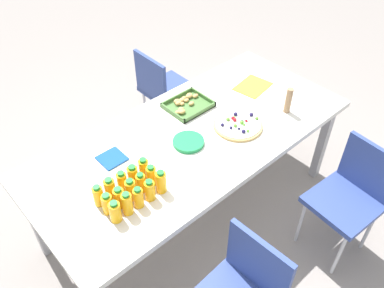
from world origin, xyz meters
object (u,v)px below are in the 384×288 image
object	(u,v)px
juice_bottle_1	(127,204)
plate_stack	(188,142)
juice_bottle_5	(107,204)
juice_bottle_9	(151,176)
chair_near_right	(352,193)
juice_bottle_7	(131,190)
juice_bottle_12	(122,182)
juice_bottle_3	(150,190)
party_table	(193,142)
juice_bottle_6	(119,198)
snack_tray	(187,104)
juice_bottle_2	(138,198)
juice_bottle_11	(110,189)
juice_bottle_14	(144,169)
chair_far_right	(162,87)
juice_bottle_0	(115,212)
juice_bottle_4	(161,182)
juice_bottle_8	(141,183)
juice_bottle_10	(98,196)
napkin_stack	(112,158)
fruit_pizza	(238,125)
cardboard_tube	(288,100)
juice_bottle_13	(133,176)
paper_folder	(253,86)

from	to	relation	value
juice_bottle_1	plate_stack	xyz separation A→B (m)	(0.60, 0.19, -0.06)
juice_bottle_5	juice_bottle_9	distance (m)	0.29
chair_near_right	juice_bottle_7	bearing A→B (deg)	63.06
juice_bottle_12	juice_bottle_3	bearing A→B (deg)	-63.86
party_table	juice_bottle_6	distance (m)	0.70
juice_bottle_7	snack_tray	distance (m)	0.89
juice_bottle_2	juice_bottle_6	world-z (taller)	same
juice_bottle_11	juice_bottle_14	size ratio (longest dim) A/B	1.05
chair_far_right	snack_tray	xyz separation A→B (m)	(-0.24, -0.59, 0.27)
juice_bottle_14	snack_tray	size ratio (longest dim) A/B	0.47
juice_bottle_7	juice_bottle_1	bearing A→B (deg)	-136.27
juice_bottle_0	juice_bottle_9	bearing A→B (deg)	14.34
juice_bottle_11	plate_stack	bearing A→B (deg)	4.34
juice_bottle_2	juice_bottle_4	distance (m)	0.16
juice_bottle_7	snack_tray	size ratio (longest dim) A/B	0.47
juice_bottle_8	juice_bottle_12	world-z (taller)	juice_bottle_12
juice_bottle_5	plate_stack	distance (m)	0.68
juice_bottle_10	juice_bottle_2	bearing A→B (deg)	-45.38
juice_bottle_5	napkin_stack	size ratio (longest dim) A/B	0.89
juice_bottle_1	fruit_pizza	size ratio (longest dim) A/B	0.45
juice_bottle_10	fruit_pizza	distance (m)	1.04
juice_bottle_6	napkin_stack	xyz separation A→B (m)	(0.17, 0.33, -0.06)
juice_bottle_5	chair_near_right	bearing A→B (deg)	-28.90
juice_bottle_7	cardboard_tube	xyz separation A→B (m)	(1.25, -0.09, 0.03)
juice_bottle_2	juice_bottle_5	world-z (taller)	same
juice_bottle_3	juice_bottle_14	distance (m)	0.17
juice_bottle_4	juice_bottle_11	distance (m)	0.28
party_table	juice_bottle_10	distance (m)	0.76
plate_stack	napkin_stack	bearing A→B (deg)	154.67
juice_bottle_2	cardboard_tube	xyz separation A→B (m)	(1.25, -0.02, 0.03)
juice_bottle_4	juice_bottle_13	distance (m)	0.17
juice_bottle_13	juice_bottle_14	world-z (taller)	juice_bottle_14
juice_bottle_1	juice_bottle_13	bearing A→B (deg)	45.80
juice_bottle_9	plate_stack	world-z (taller)	juice_bottle_9
juice_bottle_8	juice_bottle_6	bearing A→B (deg)	-177.23
juice_bottle_2	plate_stack	size ratio (longest dim) A/B	0.67
paper_folder	juice_bottle_0	bearing A→B (deg)	-166.91
juice_bottle_12	juice_bottle_14	xyz separation A→B (m)	(0.15, -0.00, 0.00)
juice_bottle_4	paper_folder	size ratio (longest dim) A/B	0.57
juice_bottle_2	juice_bottle_12	distance (m)	0.15
juice_bottle_5	napkin_stack	xyz separation A→B (m)	(0.24, 0.32, -0.06)
chair_near_right	juice_bottle_12	bearing A→B (deg)	60.26
juice_bottle_12	juice_bottle_13	world-z (taller)	juice_bottle_13
chair_near_right	juice_bottle_14	distance (m)	1.34
juice_bottle_13	juice_bottle_14	bearing A→B (deg)	1.81
juice_bottle_1	plate_stack	world-z (taller)	juice_bottle_1
juice_bottle_9	snack_tray	world-z (taller)	juice_bottle_9
chair_near_right	juice_bottle_6	distance (m)	1.47
snack_tray	paper_folder	distance (m)	0.54
juice_bottle_5	snack_tray	world-z (taller)	juice_bottle_5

